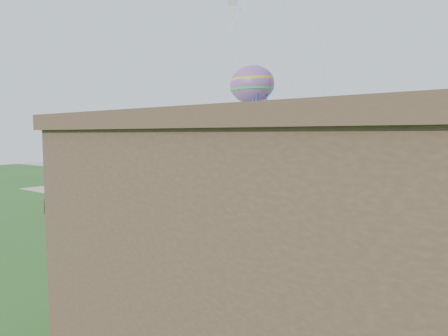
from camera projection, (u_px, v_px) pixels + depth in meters
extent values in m
plane|color=#2B5E20|center=(112.00, 278.00, 19.15)|extent=(160.00, 160.00, 0.00)
cube|color=tan|center=(315.00, 210.00, 36.34)|extent=(72.00, 20.00, 0.02)
cube|color=slate|center=(424.00, 173.00, 70.72)|extent=(160.00, 68.00, 0.02)
cube|color=#463625|center=(391.00, 269.00, 10.03)|extent=(15.00, 10.00, 7.00)
cube|color=brown|center=(434.00, 311.00, 14.99)|extent=(15.00, 2.00, 0.50)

